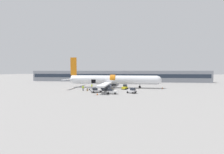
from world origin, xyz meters
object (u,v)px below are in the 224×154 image
object	(u,v)px
baggage_tug_mid	(96,90)
baggage_cart_loading	(93,89)
suitcase_on_tarmac_upright	(87,90)
baggage_tug_rear	(125,87)
ground_crew_driver	(83,88)
ground_crew_loader_a	(104,87)
baggage_tug_lead	(132,91)
baggage_tug_spare	(112,91)
airplane	(112,80)
ground_crew_loader_b	(92,86)

from	to	relation	value
baggage_tug_mid	baggage_cart_loading	xyz separation A→B (m)	(-2.24, 4.86, -0.12)
baggage_cart_loading	suitcase_on_tarmac_upright	distance (m)	2.56
baggage_tug_rear	ground_crew_driver	world-z (taller)	ground_crew_driver
baggage_tug_mid	baggage_cart_loading	bearing A→B (deg)	114.75
ground_crew_loader_a	ground_crew_driver	size ratio (longest dim) A/B	0.93
baggage_tug_lead	baggage_tug_rear	size ratio (longest dim) A/B	1.01
baggage_tug_mid	ground_crew_driver	distance (m)	5.83
baggage_tug_mid	suitcase_on_tarmac_upright	bearing A→B (deg)	143.17
baggage_tug_rear	baggage_tug_spare	bearing A→B (deg)	-107.25
ground_crew_driver	baggage_tug_rear	bearing A→B (deg)	23.38
baggage_tug_lead	ground_crew_loader_a	bearing A→B (deg)	144.14
baggage_cart_loading	ground_crew_loader_a	xyz separation A→B (m)	(3.08, 2.40, 0.37)
baggage_tug_spare	baggage_cart_loading	distance (m)	9.97
baggage_cart_loading	baggage_tug_spare	bearing A→B (deg)	-43.41
baggage_tug_rear	baggage_cart_loading	distance (m)	11.17
baggage_tug_rear	ground_crew_driver	distance (m)	14.58
baggage_tug_mid	baggage_tug_spare	bearing A→B (deg)	-21.69
baggage_tug_spare	ground_crew_driver	world-z (taller)	ground_crew_driver
airplane	ground_crew_driver	bearing A→B (deg)	-129.86
baggage_tug_spare	ground_crew_driver	distance (m)	11.18
baggage_tug_mid	airplane	bearing A→B (deg)	76.62
suitcase_on_tarmac_upright	baggage_tug_lead	bearing A→B (deg)	-10.19
baggage_tug_mid	ground_crew_loader_a	bearing A→B (deg)	83.40
ground_crew_loader_b	baggage_tug_mid	bearing A→B (deg)	-65.13
baggage_tug_lead	suitcase_on_tarmac_upright	world-z (taller)	baggage_tug_lead
baggage_tug_rear	baggage_tug_spare	size ratio (longest dim) A/B	0.98
baggage_tug_lead	baggage_tug_mid	xyz separation A→B (m)	(-10.69, -0.14, -0.06)
baggage_tug_rear	suitcase_on_tarmac_upright	size ratio (longest dim) A/B	3.52
baggage_tug_rear	ground_crew_loader_b	bearing A→B (deg)	-174.90
airplane	baggage_cart_loading	world-z (taller)	airplane
baggage_tug_lead	baggage_tug_spare	size ratio (longest dim) A/B	0.99
baggage_tug_rear	ground_crew_loader_a	distance (m)	7.57
baggage_tug_spare	suitcase_on_tarmac_upright	size ratio (longest dim) A/B	3.60
baggage_tug_lead	baggage_tug_mid	size ratio (longest dim) A/B	0.83
airplane	ground_crew_loader_b	size ratio (longest dim) A/B	19.89
baggage_tug_lead	baggage_tug_rear	bearing A→B (deg)	105.84
baggage_tug_lead	baggage_tug_spare	bearing A→B (deg)	-159.45
baggage_tug_spare	ground_crew_loader_a	xyz separation A→B (m)	(-4.16, 9.25, 0.18)
baggage_tug_rear	ground_crew_loader_b	world-z (taller)	ground_crew_loader_b
baggage_tug_rear	baggage_cart_loading	xyz separation A→B (m)	(-10.53, -3.74, -0.19)
ground_crew_driver	baggage_cart_loading	bearing A→B (deg)	35.69
baggage_tug_lead	ground_crew_driver	bearing A→B (deg)	170.40
ground_crew_driver	suitcase_on_tarmac_upright	distance (m)	1.58
baggage_tug_spare	ground_crew_loader_a	size ratio (longest dim) A/B	1.83
airplane	ground_crew_loader_a	size ratio (longest dim) A/B	21.93
airplane	baggage_tug_rear	distance (m)	6.98
ground_crew_loader_a	baggage_tug_spare	bearing A→B (deg)	-65.78
ground_crew_loader_a	baggage_tug_rear	bearing A→B (deg)	10.19
baggage_tug_mid	ground_crew_loader_b	xyz separation A→B (m)	(-3.50, 7.55, 0.34)
baggage_tug_spare	airplane	bearing A→B (deg)	98.00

